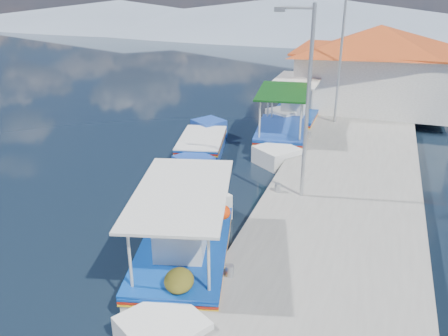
% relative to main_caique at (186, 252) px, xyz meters
% --- Properties ---
extents(ground, '(160.00, 160.00, 0.00)m').
position_rel_main_caique_xyz_m(ground, '(-2.37, 2.38, -0.49)').
color(ground, black).
rests_on(ground, ground).
extents(quay, '(5.00, 44.00, 0.50)m').
position_rel_main_caique_xyz_m(quay, '(3.53, 8.38, -0.24)').
color(quay, gray).
rests_on(quay, ground).
extents(bollards, '(0.20, 17.20, 0.30)m').
position_rel_main_caique_xyz_m(bollards, '(1.43, 7.63, 0.16)').
color(bollards, '#A5A8AD').
rests_on(bollards, quay).
extents(main_caique, '(3.53, 7.47, 2.54)m').
position_rel_main_caique_xyz_m(main_caique, '(0.00, 0.00, 0.00)').
color(main_caique, white).
rests_on(main_caique, ground).
extents(caique_green_canopy, '(2.90, 7.38, 2.79)m').
position_rel_main_caique_xyz_m(caique_green_canopy, '(0.18, 10.72, -0.07)').
color(caique_green_canopy, white).
rests_on(caique_green_canopy, ground).
extents(caique_blue_hull, '(2.77, 6.05, 1.11)m').
position_rel_main_caique_xyz_m(caique_blue_hull, '(-2.86, 8.31, -0.19)').
color(caique_blue_hull, '#193D98').
rests_on(caique_blue_hull, ground).
extents(caique_far, '(2.33, 7.67, 2.68)m').
position_rel_main_caique_xyz_m(caique_far, '(0.16, 13.87, 0.01)').
color(caique_far, white).
rests_on(caique_far, ground).
extents(harbor_building, '(10.49, 10.49, 4.40)m').
position_rel_main_caique_xyz_m(harbor_building, '(3.83, 17.38, 2.29)').
color(harbor_building, white).
rests_on(harbor_building, quay).
extents(lamp_post_near, '(1.21, 0.14, 6.00)m').
position_rel_main_caique_xyz_m(lamp_post_near, '(2.14, 4.38, 3.36)').
color(lamp_post_near, '#A5A8AD').
rests_on(lamp_post_near, quay).
extents(lamp_post_far, '(1.21, 0.14, 6.00)m').
position_rel_main_caique_xyz_m(lamp_post_far, '(2.14, 13.38, 3.36)').
color(lamp_post_far, '#A5A8AD').
rests_on(lamp_post_far, quay).
extents(mountain_ridge, '(171.40, 96.00, 5.50)m').
position_rel_main_caique_xyz_m(mountain_ridge, '(4.17, 58.38, 1.55)').
color(mountain_ridge, gray).
rests_on(mountain_ridge, ground).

